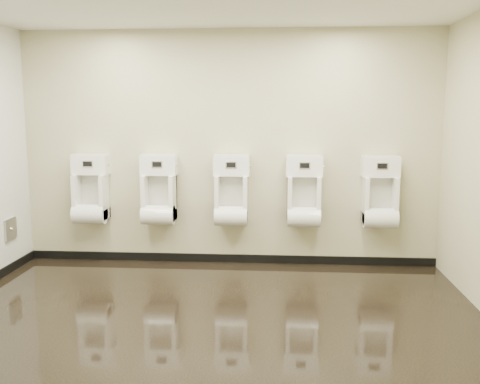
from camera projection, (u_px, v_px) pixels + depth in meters
The scene contains 10 objects.
ground at pixel (211, 316), 4.88m from camera, with size 5.00×3.50×0.00m, color black.
back_wall at pixel (228, 149), 6.39m from camera, with size 5.00×0.02×2.80m, color #BAB590.
front_wall at pixel (169, 195), 2.94m from camera, with size 5.00×0.02×2.80m, color #BAB590.
skirting_back at pixel (229, 258), 6.59m from camera, with size 5.00×0.02×0.10m, color black.
access_panel at pixel (10, 229), 6.17m from camera, with size 0.04×0.25×0.25m.
urinal_0 at pixel (91, 194), 6.45m from camera, with size 0.44×0.33×0.82m.
urinal_1 at pixel (159, 195), 6.39m from camera, with size 0.44×0.33×0.82m.
urinal_2 at pixel (232, 196), 6.33m from camera, with size 0.44×0.33×0.82m.
urinal_3 at pixel (304, 196), 6.27m from camera, with size 0.44×0.33×0.82m.
urinal_4 at pixel (380, 197), 6.21m from camera, with size 0.44×0.33×0.82m.
Camera 1 is at (0.60, -4.62, 1.87)m, focal length 40.00 mm.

